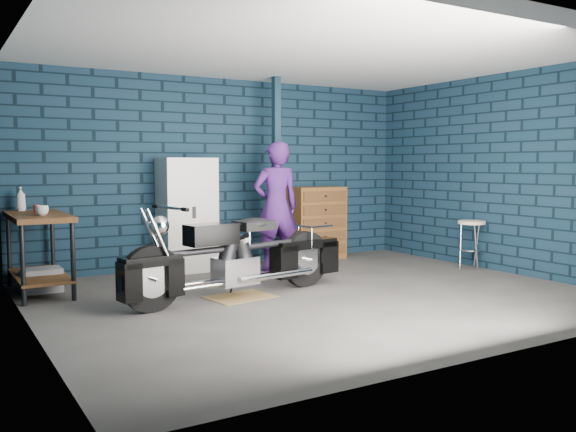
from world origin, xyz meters
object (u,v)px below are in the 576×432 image
Objects in this scene: tool_chest at (317,223)px; workbench at (39,253)px; person at (276,206)px; storage_bin at (41,280)px; locker at (187,215)px; motorcycle at (240,250)px; shop_stool at (471,245)px.

workbench is at bearing -173.34° from tool_chest.
workbench is 4.14m from tool_chest.
tool_chest reaches higher than workbench.
workbench is 0.79× the size of person.
person is at bearing -2.51° from storage_bin.
tool_chest is (4.11, 0.48, 0.11)m from workbench.
tool_chest is at bearing -141.41° from person.
locker is at bearing 180.00° from tool_chest.
tool_chest is at bearing 6.66° from workbench.
motorcycle is (1.87, -1.38, 0.07)m from workbench.
motorcycle reaches higher than shop_stool.
workbench reaches higher than shop_stool.
locker is (-1.08, 0.57, -0.11)m from person.
locker reaches higher than shop_stool.
person reaches higher than workbench.
storage_bin is (-3.04, 0.13, -0.75)m from person.
motorcycle is at bearing -36.51° from workbench.
person is 4.04× the size of storage_bin.
workbench is at bearing -166.39° from locker.
motorcycle is 2.36m from storage_bin.
workbench is at bearing 8.26° from person.
locker is at bearing -18.03° from person.
tool_chest is at bearing 31.01° from motorcycle.
person reaches higher than locker.
person reaches higher than storage_bin.
shop_stool is at bearing -28.44° from locker.
shop_stool is (5.46, -1.40, -0.11)m from workbench.
person is 1.24m from tool_chest.
workbench is 2.05× the size of shop_stool.
workbench is 1.25× the size of tool_chest.
shop_stool is at bearing -14.85° from storage_bin.
storage_bin is 0.39× the size of tool_chest.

